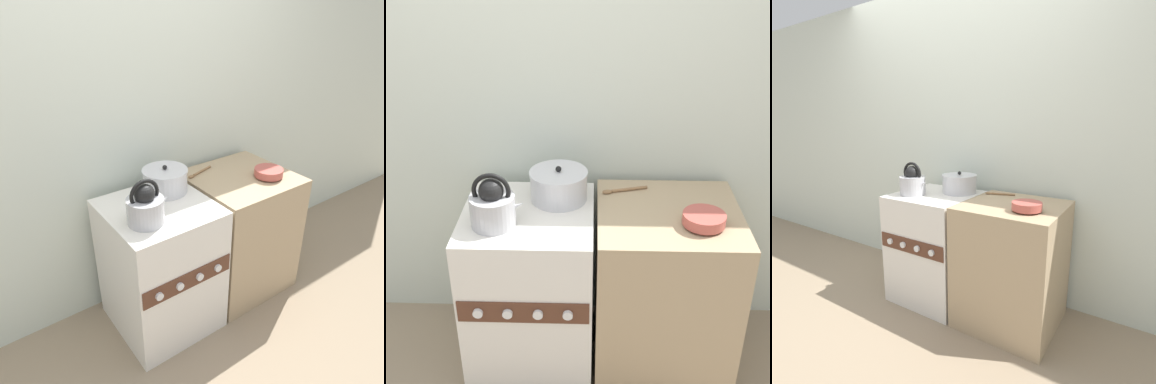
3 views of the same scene
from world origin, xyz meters
TOP-DOWN VIEW (x-y plane):
  - ground_plane at (0.00, 0.00)m, footprint 12.00×12.00m
  - wall_back at (0.00, 0.70)m, footprint 7.00×0.06m
  - stove at (0.00, 0.30)m, footprint 0.60×0.63m
  - counter at (0.65, 0.32)m, footprint 0.66×0.63m
  - kettle at (-0.13, 0.19)m, footprint 0.24×0.20m
  - cooking_pot at (0.14, 0.44)m, footprint 0.27×0.27m
  - enamel_bowl at (0.78, 0.20)m, footprint 0.19×0.19m
  - wooden_spoon at (0.43, 0.51)m, footprint 0.23×0.09m

SIDE VIEW (x-z plane):
  - ground_plane at x=0.00m, z-range 0.00..0.00m
  - stove at x=0.00m, z-range 0.00..0.86m
  - counter at x=0.65m, z-range 0.00..0.86m
  - wooden_spoon at x=0.43m, z-range 0.86..0.88m
  - enamel_bowl at x=0.78m, z-range 0.87..0.93m
  - cooking_pot at x=0.14m, z-range 0.84..1.02m
  - kettle at x=-0.13m, z-range 0.83..1.08m
  - wall_back at x=0.00m, z-range 0.00..2.50m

